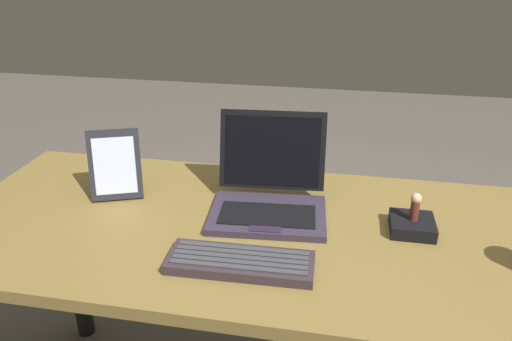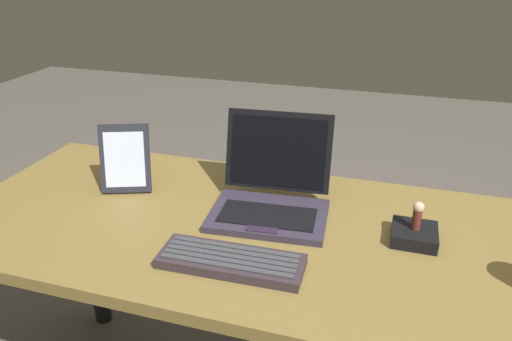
{
  "view_description": "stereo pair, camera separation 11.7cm",
  "coord_description": "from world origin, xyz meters",
  "views": [
    {
      "loc": [
        0.09,
        -1.02,
        1.38
      ],
      "look_at": [
        -0.1,
        0.02,
        0.89
      ],
      "focal_mm": 33.74,
      "sensor_mm": 36.0,
      "label": 1
    },
    {
      "loc": [
        0.21,
        -0.99,
        1.38
      ],
      "look_at": [
        -0.1,
        0.02,
        0.89
      ],
      "focal_mm": 33.74,
      "sensor_mm": 36.0,
      "label": 2
    }
  ],
  "objects": [
    {
      "name": "desk",
      "position": [
        0.0,
        0.0,
        0.64
      ],
      "size": [
        1.79,
        0.69,
        0.74
      ],
      "color": "brown",
      "rests_on": "ground"
    },
    {
      "name": "photo_frame",
      "position": [
        -0.51,
        0.08,
        0.84
      ],
      "size": [
        0.15,
        0.11,
        0.19
      ],
      "color": "black",
      "rests_on": "desk"
    },
    {
      "name": "laptop_front",
      "position": [
        -0.08,
        0.08,
        0.79
      ],
      "size": [
        0.31,
        0.29,
        0.24
      ],
      "color": "#2D2636",
      "rests_on": "desk"
    },
    {
      "name": "figurine",
      "position": [
        0.28,
        0.05,
        0.82
      ],
      "size": [
        0.03,
        0.03,
        0.07
      ],
      "color": "#5A231C",
      "rests_on": "figurine_stand"
    },
    {
      "name": "external_keyboard",
      "position": [
        -0.1,
        -0.17,
        0.76
      ],
      "size": [
        0.32,
        0.12,
        0.03
      ],
      "color": "#2E252B",
      "rests_on": "desk"
    },
    {
      "name": "figurine_stand",
      "position": [
        0.28,
        0.05,
        0.76
      ],
      "size": [
        0.11,
        0.11,
        0.03
      ],
      "primitive_type": "cube",
      "color": "black",
      "rests_on": "desk"
    }
  ]
}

